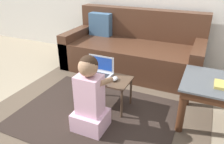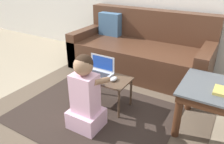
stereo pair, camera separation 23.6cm
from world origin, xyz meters
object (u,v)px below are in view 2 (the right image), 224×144
computer_mouse (114,79)px  person_seated (85,96)px  laptop (99,71)px  couch (141,51)px  laptop_desk (104,81)px

computer_mouse → person_seated: bearing=-100.5°
laptop → computer_mouse: size_ratio=2.96×
couch → computer_mouse: 1.14m
laptop → person_seated: bearing=-72.3°
laptop_desk → computer_mouse: size_ratio=5.59×
computer_mouse → person_seated: size_ratio=0.14×
laptop_desk → person_seated: size_ratio=0.76×
laptop_desk → laptop: bearing=156.9°
laptop → person_seated: person_seated is taller
laptop → computer_mouse: laptop is taller
computer_mouse → person_seated: person_seated is taller
computer_mouse → laptop: bearing=167.4°
couch → computer_mouse: (0.19, -1.12, 0.08)m
couch → person_seated: 1.53m
laptop → computer_mouse: bearing=-12.6°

